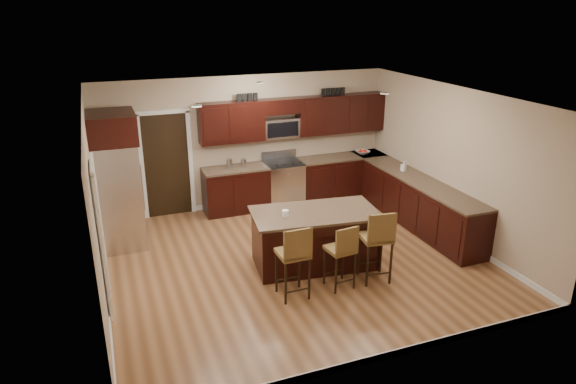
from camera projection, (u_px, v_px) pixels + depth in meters
name	position (u px, v px, depth m)	size (l,w,h in m)	color
floor	(296.00, 260.00, 8.55)	(6.00, 6.00, 0.00)	brown
ceiling	(297.00, 98.00, 7.61)	(6.00, 6.00, 0.00)	silver
wall_back	(247.00, 142.00, 10.49)	(6.00, 6.00, 0.00)	tan
wall_left	(95.00, 209.00, 7.08)	(5.50, 5.50, 0.00)	tan
wall_right	(454.00, 164.00, 9.08)	(5.50, 5.50, 0.00)	tan
base_cabinets	(358.00, 192.00, 10.29)	(4.02, 3.96, 0.92)	black
upper_cabinets	(297.00, 116.00, 10.53)	(4.00, 0.33, 0.80)	black
range	(283.00, 183.00, 10.76)	(0.76, 0.64, 1.11)	silver
microwave	(280.00, 128.00, 10.50)	(0.76, 0.31, 0.40)	silver
doorway	(167.00, 166.00, 10.04)	(0.85, 0.03, 2.06)	black
pantry_door	(100.00, 239.00, 6.94)	(0.03, 0.80, 2.04)	white
letter_decor	(291.00, 94.00, 10.32)	(2.20, 0.03, 0.15)	black
island	(314.00, 240.00, 8.28)	(2.10, 1.28, 0.92)	black
stool_left	(295.00, 254.00, 7.21)	(0.43, 0.43, 1.13)	brown
stool_mid	(342.00, 250.00, 7.49)	(0.42, 0.42, 1.02)	brown
stool_right	(378.00, 238.00, 7.65)	(0.49, 0.49, 1.17)	brown
refrigerator	(117.00, 179.00, 8.72)	(0.79, 0.99, 2.35)	silver
floor_mat	(328.00, 216.00, 10.30)	(0.86, 0.57, 0.01)	brown
fruit_bowl	(363.00, 152.00, 11.21)	(0.29, 0.29, 0.07)	silver
soap_bottle	(404.00, 166.00, 10.05)	(0.09, 0.09, 0.20)	#B2B2B2
canister_tall	(229.00, 164.00, 10.19)	(0.12, 0.12, 0.20)	silver
canister_short	(244.00, 163.00, 10.29)	(0.11, 0.11, 0.17)	silver
island_jar	(285.00, 213.00, 7.92)	(0.10, 0.10, 0.10)	white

